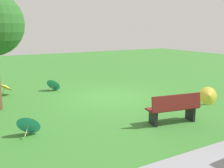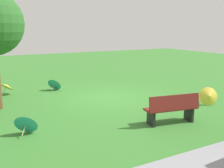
{
  "view_description": "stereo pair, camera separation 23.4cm",
  "coord_description": "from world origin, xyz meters",
  "px_view_note": "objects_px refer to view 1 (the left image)",
  "views": [
    {
      "loc": [
        5.13,
        9.2,
        2.76
      ],
      "look_at": [
        -0.08,
        0.23,
        0.6
      ],
      "focal_mm": 42.99,
      "sensor_mm": 36.0,
      "label": 1
    },
    {
      "loc": [
        4.93,
        9.32,
        2.76
      ],
      "look_at": [
        -0.08,
        0.23,
        0.6
      ],
      "focal_mm": 42.99,
      "sensor_mm": 36.0,
      "label": 2
    }
  ],
  "objects_px": {
    "parasol_teal_1": "(29,124)",
    "parasol_teal_0": "(54,84)",
    "parasol_yellow_0": "(208,96)",
    "parasol_yellow_1": "(5,86)",
    "park_bench": "(174,108)"
  },
  "relations": [
    {
      "from": "parasol_teal_0",
      "to": "parasol_teal_1",
      "type": "height_order",
      "value": "parasol_teal_0"
    },
    {
      "from": "park_bench",
      "to": "parasol_yellow_0",
      "type": "relative_size",
      "value": 2.24
    },
    {
      "from": "parasol_yellow_0",
      "to": "parasol_yellow_1",
      "type": "distance_m",
      "value": 8.13
    },
    {
      "from": "parasol_teal_0",
      "to": "parasol_teal_1",
      "type": "bearing_deg",
      "value": 64.71
    },
    {
      "from": "parasol_yellow_0",
      "to": "parasol_teal_0",
      "type": "xyz_separation_m",
      "value": [
        4.16,
        -5.12,
        -0.04
      ]
    },
    {
      "from": "parasol_teal_0",
      "to": "parasol_yellow_1",
      "type": "distance_m",
      "value": 2.05
    },
    {
      "from": "parasol_teal_0",
      "to": "parasol_yellow_1",
      "type": "xyz_separation_m",
      "value": [
        2.04,
        -0.14,
        0.08
      ]
    },
    {
      "from": "park_bench",
      "to": "parasol_yellow_0",
      "type": "height_order",
      "value": "park_bench"
    },
    {
      "from": "parasol_yellow_0",
      "to": "parasol_teal_1",
      "type": "bearing_deg",
      "value": -3.75
    },
    {
      "from": "parasol_teal_1",
      "to": "parasol_teal_0",
      "type": "bearing_deg",
      "value": -115.29
    },
    {
      "from": "parasol_yellow_1",
      "to": "parasol_teal_0",
      "type": "bearing_deg",
      "value": 176.03
    },
    {
      "from": "park_bench",
      "to": "parasol_teal_1",
      "type": "xyz_separation_m",
      "value": [
        3.9,
        -1.26,
        -0.17
      ]
    },
    {
      "from": "parasol_yellow_1",
      "to": "parasol_yellow_0",
      "type": "bearing_deg",
      "value": 139.72
    },
    {
      "from": "parasol_teal_1",
      "to": "parasol_yellow_1",
      "type": "xyz_separation_m",
      "value": [
        -0.18,
        -4.84,
        0.08
      ]
    },
    {
      "from": "parasol_teal_1",
      "to": "parasol_yellow_1",
      "type": "height_order",
      "value": "parasol_yellow_1"
    }
  ]
}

